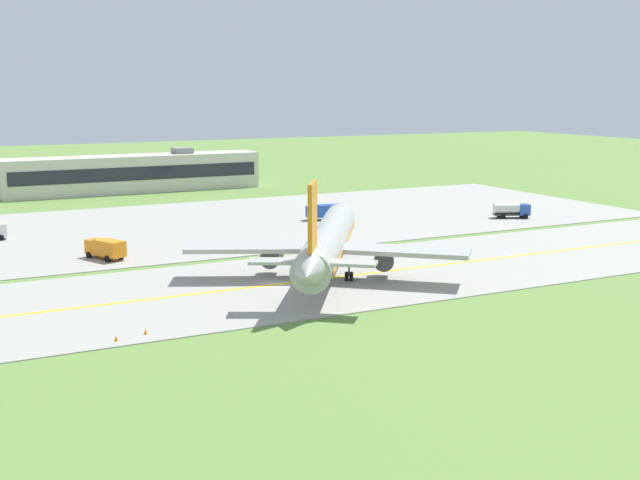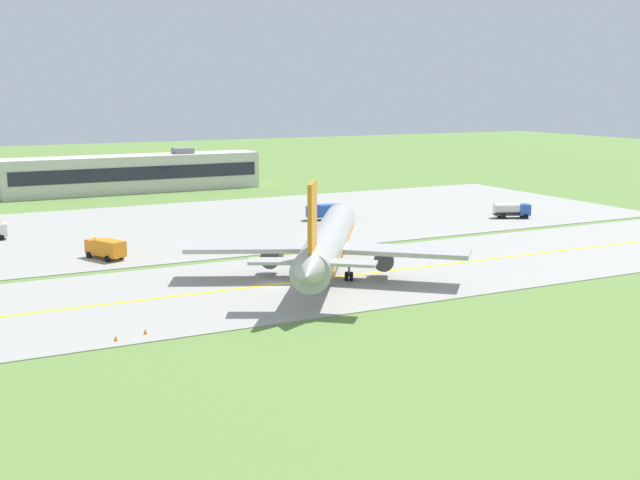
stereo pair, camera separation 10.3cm
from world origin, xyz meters
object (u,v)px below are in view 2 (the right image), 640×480
(airplane_lead, at_px, (327,243))
(service_truck_fuel, at_px, (325,211))
(service_truck_baggage, at_px, (512,209))
(service_truck_pushback, at_px, (106,248))

(airplane_lead, relative_size, service_truck_fuel, 5.57)
(service_truck_baggage, height_order, service_truck_pushback, service_truck_baggage)
(service_truck_fuel, bearing_deg, airplane_lead, -116.99)
(airplane_lead, relative_size, service_truck_pushback, 5.55)
(airplane_lead, bearing_deg, service_truck_pushback, 133.38)
(service_truck_baggage, bearing_deg, service_truck_pushback, -177.83)
(airplane_lead, xyz_separation_m, service_truck_pushback, (-20.54, 21.73, -2.60))
(service_truck_baggage, distance_m, service_truck_pushback, 68.19)
(service_truck_baggage, relative_size, service_truck_fuel, 1.01)
(service_truck_fuel, height_order, service_truck_pushback, same)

